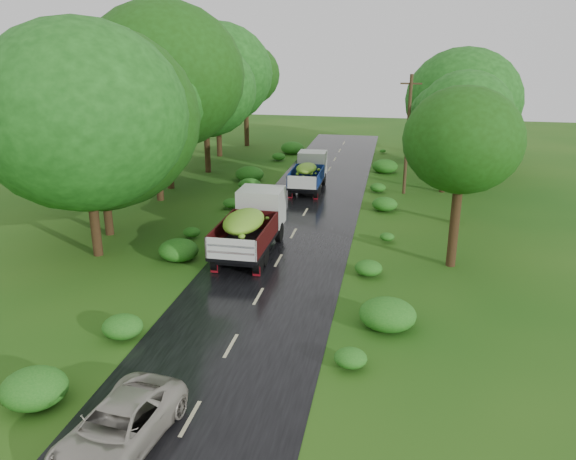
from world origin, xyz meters
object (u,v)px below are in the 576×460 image
(truck_far, at_px, (309,171))
(car, at_px, (118,427))
(utility_pole, at_px, (408,134))
(truck_near, at_px, (252,222))

(truck_far, xyz_separation_m, car, (-0.74, -26.86, -0.71))
(utility_pole, bearing_deg, car, -104.38)
(car, bearing_deg, truck_near, 97.29)
(truck_far, distance_m, car, 26.88)
(car, relative_size, utility_pole, 0.56)
(truck_near, distance_m, utility_pole, 14.92)
(truck_far, xyz_separation_m, utility_pole, (6.56, 0.20, 2.73))
(truck_near, bearing_deg, car, -89.08)
(car, distance_m, utility_pole, 28.24)
(truck_far, bearing_deg, utility_pole, 1.34)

